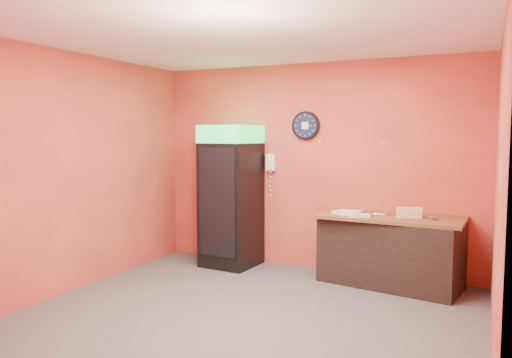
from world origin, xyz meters
The scene contains 15 objects.
floor centered at (0.00, 0.00, 0.00)m, with size 4.50×4.50×0.00m, color #47474C.
back_wall centered at (0.00, 2.00, 1.40)m, with size 4.50×0.02×2.80m, color #DF563F.
left_wall centered at (-2.25, 0.00, 1.40)m, with size 0.02×4.00×2.80m, color #DF563F.
right_wall centered at (2.25, 0.00, 1.40)m, with size 0.02×4.00×2.80m, color #DF563F.
ceiling centered at (0.00, 0.00, 2.80)m, with size 4.50×4.00×0.02m, color white.
beverage_cooler centered at (-1.07, 1.61, 0.96)m, with size 0.74×0.75×1.97m.
prep_counter centered at (1.12, 1.64, 0.41)m, with size 1.63×0.73×0.82m, color black.
wall_clock centered at (-0.10, 1.97, 1.96)m, with size 0.39×0.06×0.39m.
wall_phone centered at (-0.60, 1.95, 1.45)m, with size 0.13×0.11×0.24m.
butcher_paper centered at (1.12, 1.64, 0.84)m, with size 1.69×0.81×0.04m, color brown.
sub_roll_stack centered at (1.34, 1.58, 0.92)m, with size 0.30×0.19×0.12m.
wrapped_sandwich_left centered at (0.60, 1.47, 0.88)m, with size 0.31×0.12×0.04m, color silver.
wrapped_sandwich_mid centered at (0.79, 1.38, 0.88)m, with size 0.27×0.10×0.04m, color silver.
wrapped_sandwich_right centered at (0.63, 1.62, 0.88)m, with size 0.28×0.11×0.04m, color silver.
kitchen_tool centered at (1.06, 1.64, 0.89)m, with size 0.06×0.06×0.06m, color silver.
Camera 1 is at (2.17, -4.47, 1.84)m, focal length 35.00 mm.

